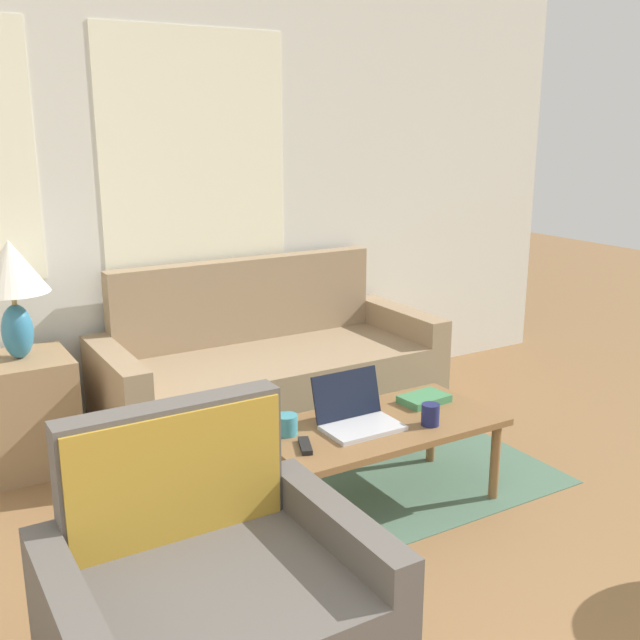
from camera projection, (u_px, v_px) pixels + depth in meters
name	position (u px, v px, depth m)	size (l,w,h in m)	color
wall_back	(86.00, 198.00, 3.97)	(6.63, 0.06, 2.60)	silver
rug	(318.00, 459.00, 3.88)	(1.95, 1.76, 0.01)	#476651
couch	(268.00, 376.00, 4.32)	(1.93, 0.80, 0.92)	#937A5B
armchair	(211.00, 624.00, 2.18)	(0.90, 0.72, 0.88)	#514C47
side_table	(26.00, 413.00, 3.73)	(0.45, 0.45, 0.58)	#937551
table_lamp	(12.00, 277.00, 3.56)	(0.35, 0.35, 0.58)	teal
coffee_table	(380.00, 431.00, 3.34)	(1.08, 0.56, 0.40)	brown
laptop	(357.00, 415.00, 3.27)	(0.33, 0.27, 0.23)	#B7B7BC
cup_navy	(430.00, 415.00, 3.29)	(0.08, 0.08, 0.10)	#191E4C
cup_yellow	(286.00, 425.00, 3.19)	(0.10, 0.10, 0.09)	teal
book_red	(424.00, 399.00, 3.56)	(0.24, 0.17, 0.04)	#3D7A4C
tv_remote	(305.00, 446.00, 3.06)	(0.10, 0.16, 0.02)	black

